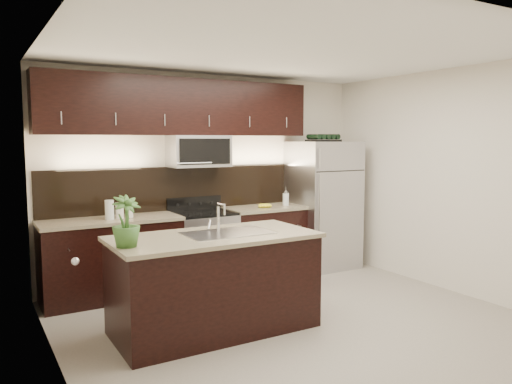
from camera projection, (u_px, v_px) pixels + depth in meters
ground at (294, 321)px, 5.10m from camera, size 4.50×4.50×0.00m
room_walls at (289, 155)px, 4.84m from camera, size 4.52×4.02×2.71m
counter_run at (188, 249)px, 6.28m from camera, size 3.51×0.65×0.94m
upper_fixtures at (184, 116)px, 6.24m from camera, size 3.49×0.40×1.66m
island at (214, 282)px, 4.82m from camera, size 1.96×0.96×0.94m
sink_faucet at (227, 231)px, 4.85m from camera, size 0.84×0.50×0.28m
refrigerator at (322, 205)px, 7.22m from camera, size 0.88×0.79×1.82m
wine_rack at (323, 138)px, 7.12m from camera, size 0.45×0.28×0.10m
plant at (126, 221)px, 4.21m from camera, size 0.30×0.30×0.44m
canisters at (117, 210)px, 5.74m from camera, size 0.33×0.13×0.22m
french_press at (286, 199)px, 6.89m from camera, size 0.09×0.09×0.26m
bananas at (261, 206)px, 6.66m from camera, size 0.22×0.20×0.06m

